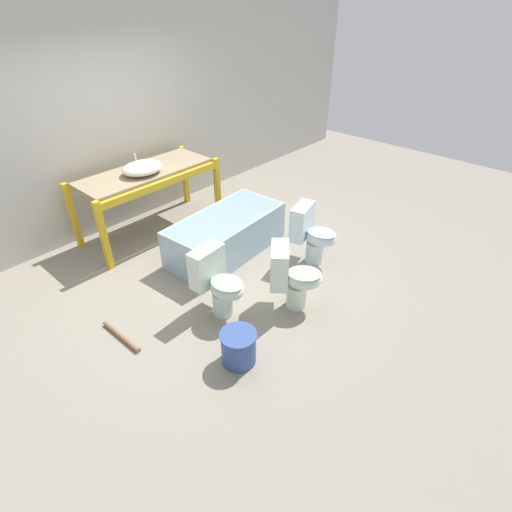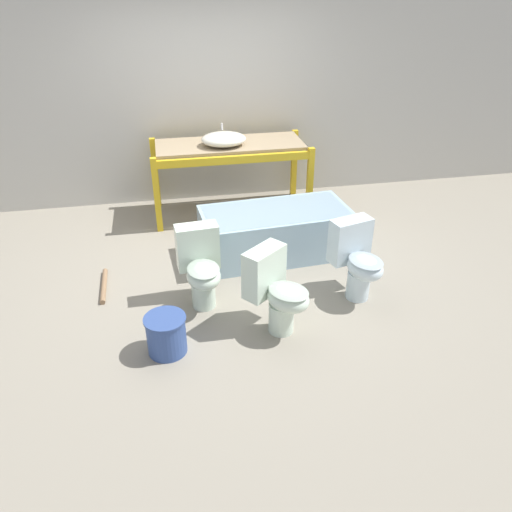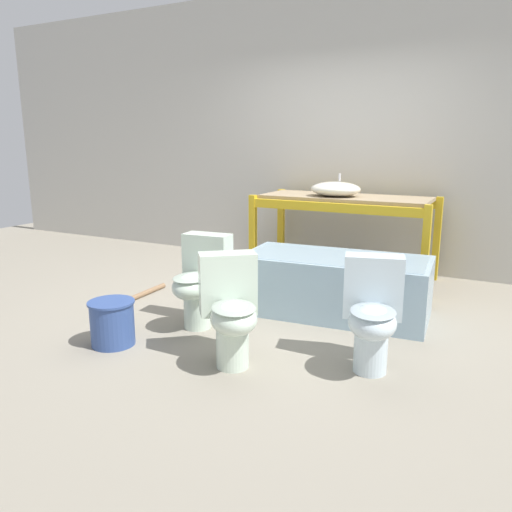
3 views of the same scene
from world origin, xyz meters
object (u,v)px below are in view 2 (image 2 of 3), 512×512
object	(u,v)px
toilet_near	(277,290)
toilet_far	(201,266)
bucket_white	(166,334)
toilet_extra	(357,259)
sink_basin	(224,139)
bathtub_main	(276,229)

from	to	relation	value
toilet_near	toilet_far	world-z (taller)	same
bucket_white	toilet_extra	bearing A→B (deg)	15.29
toilet_far	toilet_extra	xyz separation A→B (m)	(1.43, -0.15, 0.00)
toilet_near	bucket_white	world-z (taller)	toilet_near
bucket_white	sink_basin	bearing A→B (deg)	71.44
toilet_extra	toilet_near	bearing A→B (deg)	-172.06
bathtub_main	toilet_near	distance (m)	1.32
toilet_extra	bucket_white	bearing A→B (deg)	-179.78
sink_basin	toilet_near	bearing A→B (deg)	-87.67
sink_basin	toilet_extra	bearing A→B (deg)	-64.77
bathtub_main	toilet_extra	size ratio (longest dim) A/B	2.20
sink_basin	bathtub_main	xyz separation A→B (m)	(0.39, -1.09, -0.68)
sink_basin	toilet_extra	world-z (taller)	sink_basin
bathtub_main	toilet_far	world-z (taller)	toilet_far
sink_basin	bucket_white	size ratio (longest dim) A/B	1.56
sink_basin	toilet_far	bearing A→B (deg)	-104.58
toilet_near	toilet_far	bearing A→B (deg)	100.27
toilet_far	bucket_white	size ratio (longest dim) A/B	2.17
sink_basin	bucket_white	bearing A→B (deg)	-108.56
toilet_far	bathtub_main	bearing A→B (deg)	36.89
bathtub_main	toilet_far	xyz separation A→B (m)	(-0.87, -0.78, 0.10)
toilet_near	toilet_far	xyz separation A→B (m)	(-0.58, 0.51, 0.00)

